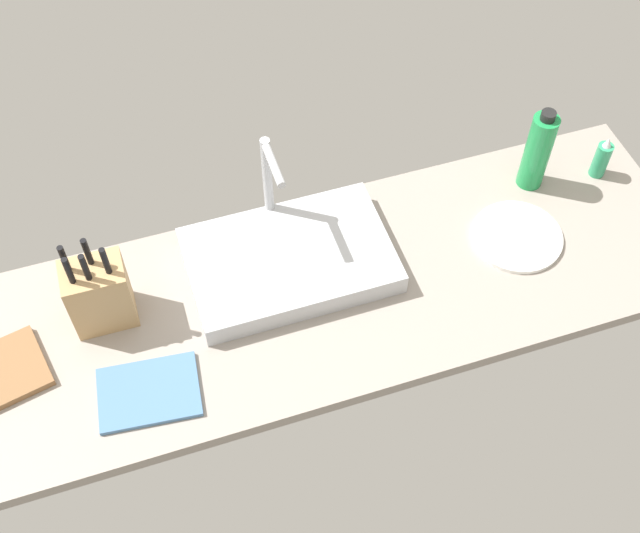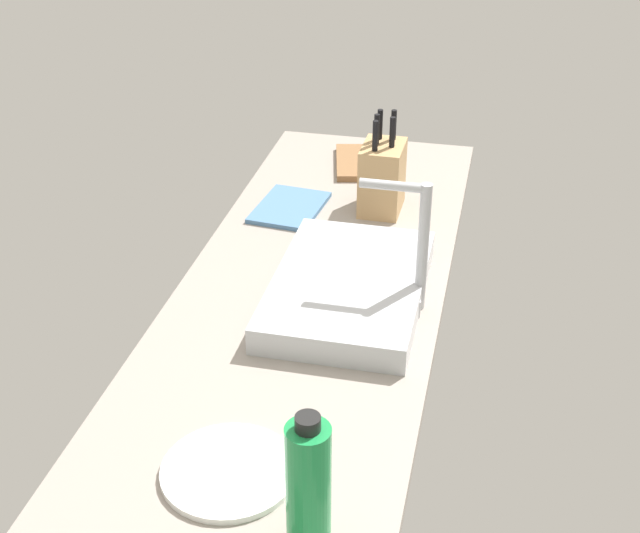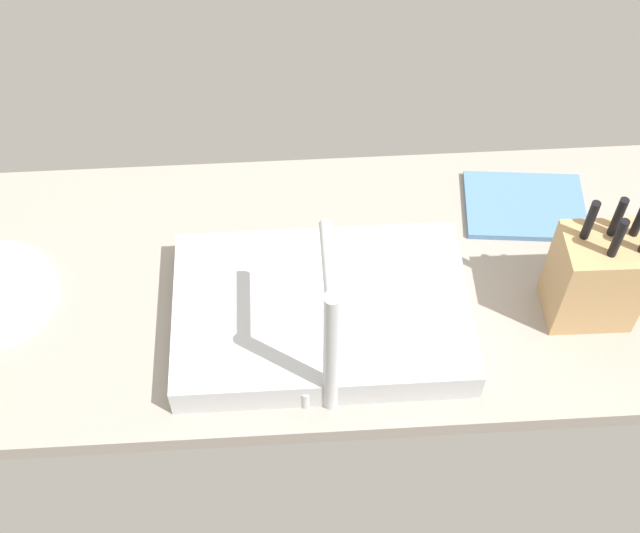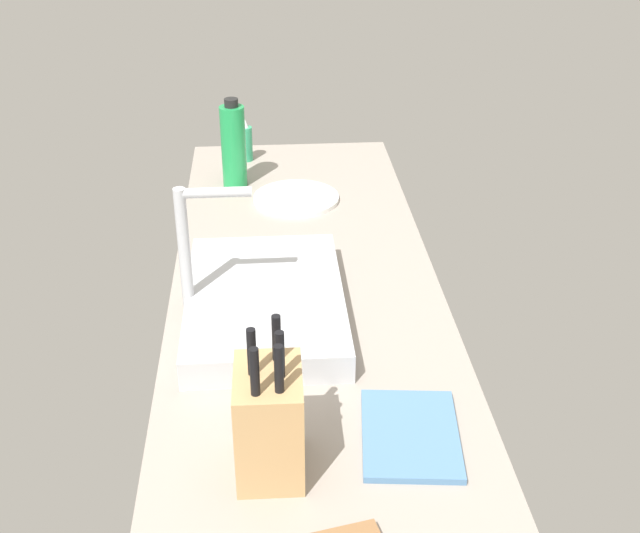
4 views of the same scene
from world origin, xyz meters
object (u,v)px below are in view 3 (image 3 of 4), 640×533
object	(u,v)px
faucet	(330,336)
knife_block	(597,276)
dish_towel	(525,206)
sink_basin	(322,313)

from	to	relation	value
faucet	knife_block	bearing A→B (deg)	-162.65
faucet	knife_block	xyz separation A→B (cm)	(-44.67, -13.96, -7.84)
dish_towel	knife_block	bearing A→B (deg)	103.09
sink_basin	faucet	distance (cm)	19.82
faucet	dish_towel	bearing A→B (deg)	-136.54
faucet	dish_towel	size ratio (longest dim) A/B	1.32
faucet	dish_towel	distance (cm)	56.58
sink_basin	knife_block	bearing A→B (deg)	-179.79
sink_basin	dish_towel	world-z (taller)	sink_basin
knife_block	dish_towel	bearing A→B (deg)	-76.08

